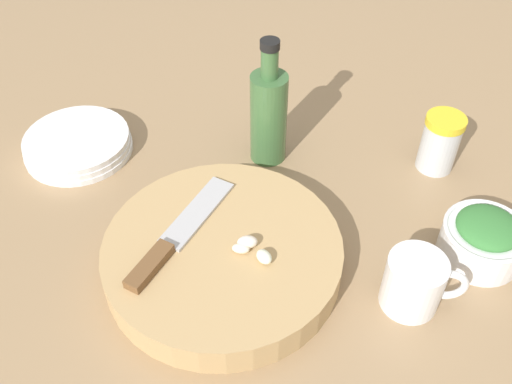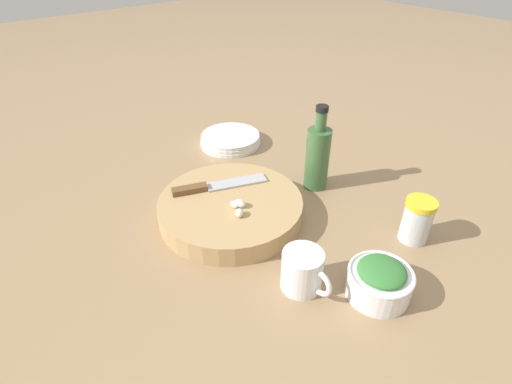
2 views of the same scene
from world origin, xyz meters
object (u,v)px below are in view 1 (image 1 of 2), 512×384
herb_bowl (484,239)px  spice_jar (440,142)px  oil_bottle (269,114)px  garlic_cloves (251,248)px  plate_stack (78,144)px  cutting_board (223,256)px  coffee_mug (415,283)px  chef_knife (175,237)px

herb_bowl → spice_jar: spice_jar is taller
spice_jar → oil_bottle: 0.27m
garlic_cloves → herb_bowl: bearing=13.2°
herb_bowl → oil_bottle: 0.35m
garlic_cloves → oil_bottle: (-0.01, 0.24, 0.03)m
plate_stack → spice_jar: bearing=3.9°
cutting_board → spice_jar: spice_jar is taller
spice_jar → plate_stack: bearing=-176.1°
spice_jar → coffee_mug: (-0.05, -0.27, -0.01)m
cutting_board → plate_stack: bearing=143.4°
chef_knife → spice_jar: size_ratio=2.22×
garlic_cloves → plate_stack: (-0.31, 0.21, -0.04)m
cutting_board → garlic_cloves: size_ratio=5.54×
cutting_board → oil_bottle: oil_bottle is taller
chef_knife → herb_bowl: size_ratio=1.86×
chef_knife → garlic_cloves: bearing=17.1°
garlic_cloves → oil_bottle: size_ratio=0.27×
spice_jar → garlic_cloves: bearing=-136.0°
garlic_cloves → oil_bottle: bearing=91.4°
chef_knife → oil_bottle: bearing=89.2°
coffee_mug → plate_stack: (-0.52, 0.23, -0.02)m
chef_knife → oil_bottle: oil_bottle is taller
herb_bowl → plate_stack: herb_bowl is taller
herb_bowl → coffee_mug: coffee_mug is taller
cutting_board → coffee_mug: size_ratio=3.04×
chef_knife → oil_bottle: size_ratio=1.01×
garlic_cloves → plate_stack: size_ratio=0.32×
chef_knife → spice_jar: (0.36, 0.24, -0.00)m
plate_stack → oil_bottle: (0.31, 0.03, 0.07)m
coffee_mug → garlic_cloves: bearing=175.1°
chef_knife → herb_bowl: herb_bowl is taller
oil_bottle → garlic_cloves: bearing=-88.6°
herb_bowl → spice_jar: (-0.04, 0.18, 0.01)m
garlic_cloves → coffee_mug: coffee_mug is taller
garlic_cloves → plate_stack: 0.38m
chef_knife → herb_bowl: 0.40m
coffee_mug → oil_bottle: bearing=129.3°
cutting_board → oil_bottle: size_ratio=1.50×
coffee_mug → oil_bottle: (-0.21, 0.26, 0.04)m
chef_knife → coffee_mug: (0.30, -0.02, -0.01)m
cutting_board → spice_jar: (0.30, 0.24, 0.03)m
chef_knife → garlic_cloves: (0.10, -0.01, 0.00)m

